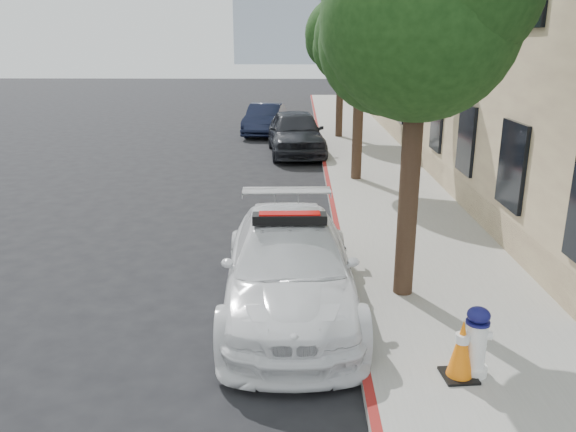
% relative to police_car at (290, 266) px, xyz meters
% --- Properties ---
extents(ground, '(120.00, 120.00, 0.00)m').
position_rel_police_car_xyz_m(ground, '(-1.10, 2.33, -0.71)').
color(ground, black).
rests_on(ground, ground).
extents(sidewalk, '(3.20, 50.00, 0.15)m').
position_rel_police_car_xyz_m(sidewalk, '(2.50, 12.33, -0.63)').
color(sidewalk, gray).
rests_on(sidewalk, ground).
extents(curb_strip, '(0.12, 50.00, 0.15)m').
position_rel_police_car_xyz_m(curb_strip, '(0.96, 12.33, -0.63)').
color(curb_strip, maroon).
rests_on(curb_strip, ground).
extents(building, '(8.00, 36.00, 10.00)m').
position_rel_police_car_xyz_m(building, '(8.10, 17.33, 4.29)').
color(building, tan).
rests_on(building, ground).
extents(tree_near, '(2.92, 2.82, 5.62)m').
position_rel_police_car_xyz_m(tree_near, '(1.83, 0.32, 3.57)').
color(tree_near, black).
rests_on(tree_near, sidewalk).
extents(tree_mid, '(2.77, 2.64, 5.43)m').
position_rel_police_car_xyz_m(tree_mid, '(1.83, 8.32, 3.45)').
color(tree_mid, black).
rests_on(tree_mid, sidewalk).
extents(tree_far, '(3.10, 3.00, 5.81)m').
position_rel_police_car_xyz_m(tree_far, '(1.83, 16.32, 3.68)').
color(tree_far, black).
rests_on(tree_far, sidewalk).
extents(police_car, '(2.19, 4.94, 1.56)m').
position_rel_police_car_xyz_m(police_car, '(0.00, 0.00, 0.00)').
color(police_car, white).
rests_on(police_car, ground).
extents(parked_car_mid, '(2.41, 4.98, 1.64)m').
position_rel_police_car_xyz_m(parked_car_mid, '(-0.03, 12.90, 0.11)').
color(parked_car_mid, black).
rests_on(parked_car_mid, ground).
extents(parked_car_far, '(1.89, 4.29, 1.37)m').
position_rel_police_car_xyz_m(parked_car_far, '(-1.47, 17.79, -0.02)').
color(parked_car_far, black).
rests_on(parked_car_far, ground).
extents(fire_hydrant, '(0.37, 0.33, 0.87)m').
position_rel_police_car_xyz_m(fire_hydrant, '(2.24, -1.98, -0.14)').
color(fire_hydrant, white).
rests_on(fire_hydrant, sidewalk).
extents(traffic_cone, '(0.43, 0.43, 0.75)m').
position_rel_police_car_xyz_m(traffic_cone, '(2.05, -2.07, -0.19)').
color(traffic_cone, black).
rests_on(traffic_cone, sidewalk).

